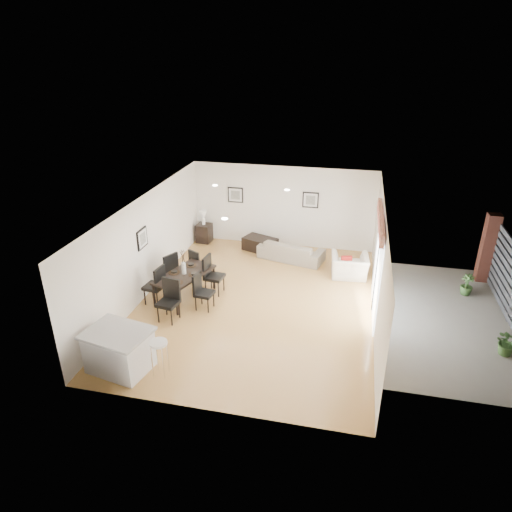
% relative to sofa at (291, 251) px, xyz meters
% --- Properties ---
extents(ground, '(8.00, 8.00, 0.00)m').
position_rel_sofa_xyz_m(ground, '(-0.47, -2.88, -0.30)').
color(ground, tan).
rests_on(ground, ground).
extents(wall_back, '(6.00, 0.04, 2.70)m').
position_rel_sofa_xyz_m(wall_back, '(-0.47, 1.12, 1.05)').
color(wall_back, white).
rests_on(wall_back, ground).
extents(wall_front, '(6.00, 0.04, 2.70)m').
position_rel_sofa_xyz_m(wall_front, '(-0.47, -6.88, 1.05)').
color(wall_front, white).
rests_on(wall_front, ground).
extents(wall_left, '(0.04, 8.00, 2.70)m').
position_rel_sofa_xyz_m(wall_left, '(-3.47, -2.88, 1.05)').
color(wall_left, white).
rests_on(wall_left, ground).
extents(wall_right, '(0.04, 8.00, 2.70)m').
position_rel_sofa_xyz_m(wall_right, '(2.53, -2.88, 1.05)').
color(wall_right, white).
rests_on(wall_right, ground).
extents(ceiling, '(6.00, 8.00, 0.02)m').
position_rel_sofa_xyz_m(ceiling, '(-0.47, -2.88, 2.40)').
color(ceiling, white).
rests_on(ceiling, wall_back).
extents(sofa, '(2.17, 1.27, 0.60)m').
position_rel_sofa_xyz_m(sofa, '(0.00, 0.00, 0.00)').
color(sofa, gray).
rests_on(sofa, ground).
extents(armchair, '(1.12, 1.00, 0.68)m').
position_rel_sofa_xyz_m(armchair, '(1.83, -0.81, 0.04)').
color(armchair, silver).
rests_on(armchair, ground).
extents(courtyard_plant_a, '(0.56, 0.49, 0.60)m').
position_rel_sofa_xyz_m(courtyard_plant_a, '(5.34, -3.83, 0.00)').
color(courtyard_plant_a, '#3B5F28').
rests_on(courtyard_plant_a, ground).
extents(courtyard_plant_b, '(0.42, 0.42, 0.59)m').
position_rel_sofa_xyz_m(courtyard_plant_b, '(4.97, -1.19, -0.00)').
color(courtyard_plant_b, '#3B5F28').
rests_on(courtyard_plant_b, ground).
extents(dining_table, '(1.34, 1.89, 0.71)m').
position_rel_sofa_xyz_m(dining_table, '(-2.39, -3.01, 0.34)').
color(dining_table, black).
rests_on(dining_table, ground).
extents(dining_chair_wnear, '(0.54, 0.54, 1.06)m').
position_rel_sofa_xyz_m(dining_chair_wnear, '(-2.98, -3.45, 0.29)').
color(dining_chair_wnear, black).
rests_on(dining_chair_wnear, ground).
extents(dining_chair_wfar, '(0.65, 0.65, 1.07)m').
position_rel_sofa_xyz_m(dining_chair_wfar, '(-2.99, -2.63, 0.30)').
color(dining_chair_wfar, black).
rests_on(dining_chair_wfar, ground).
extents(dining_chair_enear, '(0.48, 0.48, 0.97)m').
position_rel_sofa_xyz_m(dining_chair_enear, '(-1.79, -3.43, 0.25)').
color(dining_chair_enear, black).
rests_on(dining_chair_enear, ground).
extents(dining_chair_efar, '(0.53, 0.53, 1.07)m').
position_rel_sofa_xyz_m(dining_chair_efar, '(-1.80, -2.58, 0.30)').
color(dining_chair_efar, black).
rests_on(dining_chair_efar, ground).
extents(dining_chair_head, '(0.54, 0.54, 1.06)m').
position_rel_sofa_xyz_m(dining_chair_head, '(-2.38, -4.07, 0.29)').
color(dining_chair_head, black).
rests_on(dining_chair_head, ground).
extents(dining_chair_foot, '(0.56, 0.56, 0.92)m').
position_rel_sofa_xyz_m(dining_chair_foot, '(-2.43, -1.94, 0.22)').
color(dining_chair_foot, black).
rests_on(dining_chair_foot, ground).
extents(vase, '(0.87, 1.34, 0.68)m').
position_rel_sofa_xyz_m(vase, '(-2.39, -3.01, 0.69)').
color(vase, white).
rests_on(vase, dining_table).
extents(coffee_table, '(1.22, 0.98, 0.43)m').
position_rel_sofa_xyz_m(coffee_table, '(-1.10, 0.49, -0.09)').
color(coffee_table, black).
rests_on(coffee_table, ground).
extents(side_table, '(0.51, 0.51, 0.63)m').
position_rel_sofa_xyz_m(side_table, '(-3.13, 0.78, 0.02)').
color(side_table, black).
rests_on(side_table, ground).
extents(table_lamp, '(0.25, 0.25, 0.48)m').
position_rel_sofa_xyz_m(table_lamp, '(-3.13, 0.78, 0.64)').
color(table_lamp, white).
rests_on(table_lamp, side_table).
extents(cushion, '(0.32, 0.17, 0.30)m').
position_rel_sofa_xyz_m(cushion, '(1.74, -0.91, 0.24)').
color(cushion, '#B01C16').
rests_on(cushion, armchair).
extents(kitchen_island, '(1.46, 1.23, 0.90)m').
position_rel_sofa_xyz_m(kitchen_island, '(-2.65, -6.11, 0.16)').
color(kitchen_island, silver).
rests_on(kitchen_island, ground).
extents(bar_stool, '(0.36, 0.36, 0.80)m').
position_rel_sofa_xyz_m(bar_stool, '(-1.76, -6.11, 0.39)').
color(bar_stool, white).
rests_on(bar_stool, ground).
extents(framed_print_back_left, '(0.52, 0.04, 0.52)m').
position_rel_sofa_xyz_m(framed_print_back_left, '(-2.07, 1.09, 1.35)').
color(framed_print_back_left, black).
rests_on(framed_print_back_left, wall_back).
extents(framed_print_back_right, '(0.52, 0.04, 0.52)m').
position_rel_sofa_xyz_m(framed_print_back_right, '(0.43, 1.09, 1.35)').
color(framed_print_back_right, black).
rests_on(framed_print_back_right, wall_back).
extents(framed_print_left_wall, '(0.04, 0.52, 0.52)m').
position_rel_sofa_xyz_m(framed_print_left_wall, '(-3.44, -3.08, 1.35)').
color(framed_print_left_wall, black).
rests_on(framed_print_left_wall, wall_left).
extents(sliding_door, '(0.12, 2.70, 2.57)m').
position_rel_sofa_xyz_m(sliding_door, '(2.48, -2.58, 1.37)').
color(sliding_door, white).
rests_on(sliding_door, wall_right).
extents(courtyard, '(6.00, 6.00, 2.00)m').
position_rel_sofa_xyz_m(courtyard, '(5.69, -2.01, 0.63)').
color(courtyard, gray).
rests_on(courtyard, ground).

